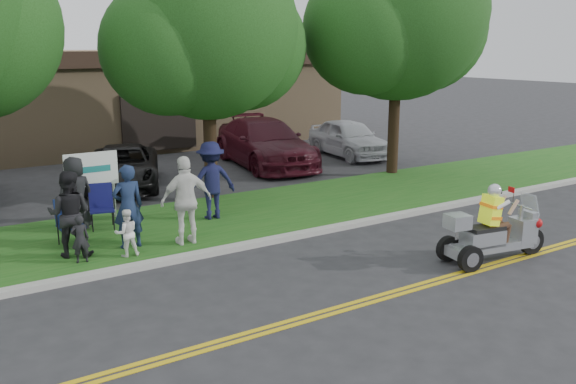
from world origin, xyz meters
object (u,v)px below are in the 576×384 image
lawn_chair_a (69,219)px  lawn_chair_b (101,203)px  spectator_adult_mid (69,214)px  parked_car_right (265,143)px  spectator_adult_left (128,206)px  trike_scooter (492,234)px  parked_car_far_right (349,138)px  spectator_adult_right (186,200)px  parked_car_mid (123,167)px

lawn_chair_a → lawn_chair_b: lawn_chair_b is taller
spectator_adult_mid → parked_car_right: bearing=-114.3°
lawn_chair_b → spectator_adult_mid: 2.01m
lawn_chair_b → spectator_adult_left: (0.06, -1.76, 0.31)m
trike_scooter → parked_car_right: 11.11m
lawn_chair_b → parked_car_far_right: size_ratio=0.24×
trike_scooter → parked_car_right: bearing=92.9°
spectator_adult_right → parked_car_far_right: size_ratio=0.44×
lawn_chair_a → spectator_adult_mid: size_ratio=0.56×
lawn_chair_a → parked_car_far_right: (11.84, 5.55, 0.07)m
lawn_chair_b → parked_car_mid: size_ratio=0.23×
spectator_adult_mid → lawn_chair_a: bearing=-73.6°
trike_scooter → spectator_adult_left: (-5.88, 4.44, 0.43)m
spectator_adult_right → spectator_adult_left: bearing=-16.3°
spectator_adult_right → parked_car_mid: (0.69, 6.36, -0.42)m
lawn_chair_b → parked_car_far_right: 11.87m
lawn_chair_b → trike_scooter: bearing=-33.4°
lawn_chair_a → parked_car_far_right: size_ratio=0.23×
lawn_chair_a → parked_car_mid: size_ratio=0.22×
lawn_chair_a → spectator_adult_left: spectator_adult_left is taller
spectator_adult_left → trike_scooter: bearing=144.8°
spectator_adult_left → spectator_adult_right: bearing=161.5°
spectator_adult_left → parked_car_far_right: size_ratio=0.41×
spectator_adult_left → parked_car_right: size_ratio=0.31×
parked_car_right → spectator_adult_left: bearing=-129.1°
spectator_adult_left → parked_car_right: spectator_adult_left is taller
spectator_adult_mid → spectator_adult_left: bearing=-157.2°
spectator_adult_mid → parked_car_mid: 6.56m
trike_scooter → parked_car_far_right: bearing=75.0°
parked_car_far_right → parked_car_mid: bearing=-169.5°
spectator_adult_mid → spectator_adult_right: (2.26, -0.51, 0.07)m
lawn_chair_a → spectator_adult_right: 2.50m
lawn_chair_a → parked_car_mid: parked_car_mid is taller
spectator_adult_left → parked_car_right: 9.74m
parked_car_mid → parked_car_right: bearing=27.3°
trike_scooter → parked_car_right: (1.29, 11.04, 0.27)m
spectator_adult_right → spectator_adult_mid: bearing=-8.8°
spectator_adult_mid → spectator_adult_right: 2.32m
lawn_chair_b → spectator_adult_left: 1.79m
lawn_chair_a → spectator_adult_left: 1.36m
spectator_adult_right → parked_car_mid: 6.41m
parked_car_right → spectator_adult_mid: bearing=-133.7°
spectator_adult_left → parked_car_far_right: (10.85, 6.43, -0.26)m
lawn_chair_b → spectator_adult_left: spectator_adult_left is taller
trike_scooter → parked_car_mid: 11.16m
parked_car_mid → parked_car_far_right: 9.06m
spectator_adult_mid → parked_car_far_right: spectator_adult_mid is taller
spectator_adult_right → parked_car_mid: size_ratio=0.42×
lawn_chair_a → spectator_adult_left: size_ratio=0.56×
trike_scooter → lawn_chair_b: size_ratio=2.39×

